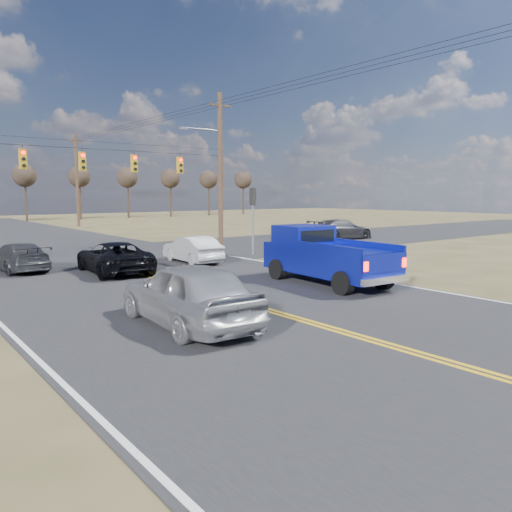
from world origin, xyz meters
TOP-DOWN VIEW (x-y plane):
  - ground at (0.00, 0.00)m, footprint 160.00×160.00m
  - road_main at (0.00, 10.00)m, footprint 14.00×120.00m
  - road_cross at (0.00, 18.00)m, footprint 120.00×12.00m
  - signal_gantry at (0.50, 17.79)m, footprint 19.60×4.83m
  - utility_poles at (0.00, 17.00)m, footprint 19.60×58.32m
  - treeline at (0.00, 26.96)m, footprint 87.00×117.80m
  - pickup_truck at (4.79, 4.41)m, footprint 2.77×6.16m
  - silver_suv at (-2.78, 2.14)m, footprint 2.38×5.34m
  - black_suv at (-0.80, 12.11)m, footprint 2.77×5.28m
  - white_car_queue at (3.75, 12.89)m, footprint 1.73×4.32m
  - dgrey_car_queue at (-4.08, 15.37)m, footprint 2.18×4.64m
  - cross_car_east_near at (14.90, 15.84)m, footprint 1.84×4.23m
  - cross_car_east_far at (19.62, 17.06)m, footprint 2.60×5.60m

SIDE VIEW (x-z plane):
  - ground at x=0.00m, z-range 0.00..0.00m
  - road_main at x=0.00m, z-range -0.01..0.01m
  - road_cross at x=0.00m, z-range -0.01..0.01m
  - dgrey_car_queue at x=-4.08m, z-range 0.00..1.31m
  - cross_car_east_near at x=14.90m, z-range 0.00..1.35m
  - white_car_queue at x=3.75m, z-range 0.00..1.40m
  - black_suv at x=-0.80m, z-range 0.00..1.42m
  - cross_car_east_far at x=19.62m, z-range 0.00..1.58m
  - silver_suv at x=-2.78m, z-range 0.00..1.79m
  - pickup_truck at x=4.79m, z-range -0.03..2.22m
  - signal_gantry at x=0.50m, z-range 0.06..10.06m
  - utility_poles at x=0.00m, z-range 0.23..10.23m
  - treeline at x=0.00m, z-range 2.00..9.40m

